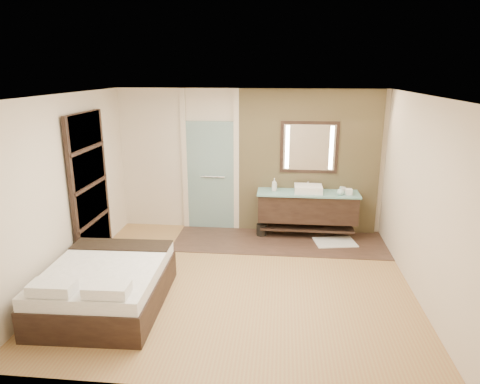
# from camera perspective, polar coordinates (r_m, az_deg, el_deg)

# --- Properties ---
(floor) EXTENTS (5.00, 5.00, 0.00)m
(floor) POSITION_cam_1_polar(r_m,az_deg,el_deg) (6.47, -0.36, -11.83)
(floor) COLOR #A06E43
(floor) RESTS_ON ground
(tile_strip) EXTENTS (3.80, 1.30, 0.01)m
(tile_strip) POSITION_cam_1_polar(r_m,az_deg,el_deg) (7.89, 5.25, -6.55)
(tile_strip) COLOR #34241C
(tile_strip) RESTS_ON floor
(stone_wall) EXTENTS (2.60, 0.08, 2.70)m
(stone_wall) POSITION_cam_1_polar(r_m,az_deg,el_deg) (8.09, 9.10, 3.87)
(stone_wall) COLOR tan
(stone_wall) RESTS_ON floor
(vanity) EXTENTS (1.85, 0.55, 0.88)m
(vanity) POSITION_cam_1_polar(r_m,az_deg,el_deg) (8.01, 8.97, -1.96)
(vanity) COLOR black
(vanity) RESTS_ON stone_wall
(mirror_unit) EXTENTS (1.06, 0.04, 0.96)m
(mirror_unit) POSITION_cam_1_polar(r_m,az_deg,el_deg) (7.98, 9.21, 5.89)
(mirror_unit) COLOR black
(mirror_unit) RESTS_ON stone_wall
(frosted_door) EXTENTS (1.10, 0.12, 2.70)m
(frosted_door) POSITION_cam_1_polar(r_m,az_deg,el_deg) (8.23, -3.94, 2.76)
(frosted_door) COLOR silver
(frosted_door) RESTS_ON floor
(shoji_partition) EXTENTS (0.06, 1.20, 2.40)m
(shoji_partition) POSITION_cam_1_polar(r_m,az_deg,el_deg) (7.22, -19.36, 0.54)
(shoji_partition) COLOR black
(shoji_partition) RESTS_ON floor
(bed) EXTENTS (1.52, 1.87, 0.70)m
(bed) POSITION_cam_1_polar(r_m,az_deg,el_deg) (6.01, -17.45, -11.80)
(bed) COLOR black
(bed) RESTS_ON floor
(bath_mat) EXTENTS (0.80, 0.62, 0.02)m
(bath_mat) POSITION_cam_1_polar(r_m,az_deg,el_deg) (7.97, 12.53, -6.53)
(bath_mat) COLOR white
(bath_mat) RESTS_ON floor
(waste_bin) EXTENTS (0.23, 0.23, 0.24)m
(waste_bin) POSITION_cam_1_polar(r_m,az_deg,el_deg) (8.09, 2.88, -5.06)
(waste_bin) COLOR black
(waste_bin) RESTS_ON floor
(tissue_box) EXTENTS (0.12, 0.12, 0.10)m
(tissue_box) POSITION_cam_1_polar(r_m,az_deg,el_deg) (7.91, 14.29, 0.05)
(tissue_box) COLOR white
(tissue_box) RESTS_ON vanity
(soap_bottle_a) EXTENTS (0.10, 0.10, 0.24)m
(soap_bottle_a) POSITION_cam_1_polar(r_m,az_deg,el_deg) (7.88, 4.59, 0.98)
(soap_bottle_a) COLOR silver
(soap_bottle_a) RESTS_ON vanity
(soap_bottle_b) EXTENTS (0.09, 0.09, 0.15)m
(soap_bottle_b) POSITION_cam_1_polar(r_m,az_deg,el_deg) (8.01, 4.64, 0.90)
(soap_bottle_b) COLOR #B2B2B2
(soap_bottle_b) RESTS_ON vanity
(soap_bottle_c) EXTENTS (0.16, 0.16, 0.16)m
(soap_bottle_c) POSITION_cam_1_polar(r_m,az_deg,el_deg) (7.82, 13.25, 0.17)
(soap_bottle_c) COLOR #AAD6D1
(soap_bottle_c) RESTS_ON vanity
(cup) EXTENTS (0.14, 0.14, 0.09)m
(cup) POSITION_cam_1_polar(r_m,az_deg,el_deg) (8.06, 13.54, 0.35)
(cup) COLOR silver
(cup) RESTS_ON vanity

